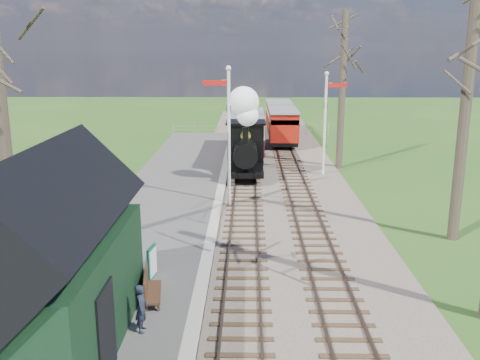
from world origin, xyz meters
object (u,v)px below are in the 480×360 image
Objects in this scene: locomotive at (245,138)px; red_carriage_b at (279,116)px; semaphore_near at (227,127)px; red_carriage_a at (283,126)px; coach at (246,132)px; bench at (149,287)px; person at (141,308)px; station_shed at (47,265)px; sign_board at (152,262)px; semaphore_far at (327,116)px.

red_carriage_b is (2.61, 15.56, -0.76)m from locomotive.
semaphore_near is 15.72m from red_carriage_a.
coach is 20.97m from bench.
coach reaches higher than person.
sign_board is at bearing 68.06° from station_shed.
red_carriage_b is (6.90, 32.70, -0.79)m from station_shed.
locomotive reaches higher than red_carriage_a.
semaphore_far is 1.13× the size of red_carriage_a.
semaphore_far reaches higher than red_carriage_a.
station_shed is 1.28× the size of locomotive.
bench is at bearing 3.96° from person.
semaphore_far is 5.71× the size of sign_board.
red_carriage_a is (3.37, 15.20, -2.14)m from semaphore_near.
locomotive is at bearing 78.43° from sign_board.
locomotive is at bearing -104.56° from red_carriage_a.
red_carriage_a is 25.32m from bench.
red_carriage_a is 26.88m from person.
person is at bearing -84.43° from sign_board.
bench is (-5.14, -30.28, -0.89)m from red_carriage_b.
bench is (-2.54, -20.79, -1.05)m from coach.
semaphore_far is 3.81× the size of bench.
red_carriage_a is 1.00× the size of red_carriage_b.
locomotive is (-4.39, -0.85, -1.11)m from semaphore_far.
person is at bearing -98.38° from locomotive.
person is (-2.41, -16.34, -1.44)m from locomotive.
semaphore_near is 5.11× the size of person.
coach is at bearing 83.03° from bench.
semaphore_near reaches higher than station_shed.
red_carriage_a is 3.36× the size of bench.
locomotive is 0.62× the size of coach.
locomotive is (4.29, 17.15, -0.02)m from station_shed.
coach is at bearing -6.44° from person.
locomotive is at bearing -99.53° from red_carriage_b.
semaphore_near is 6.21× the size of sign_board.
red_carriage_a and red_carriage_b have the same top height.
locomotive is at bearing -168.98° from semaphore_far.
coach is 6.45× the size of person.
semaphore_far reaches higher than coach.
station_shed is 1.25× the size of red_carriage_b.
person is (0.12, -1.62, 0.22)m from bench.
semaphore_far is at bearing 11.02° from locomotive.
sign_board is at bearing -103.57° from semaphore_near.
station_shed is 1.10× the size of semaphore_far.
semaphore_near reaches higher than red_carriage_b.
semaphore_far is 7.02m from coach.
coach is at bearing -123.11° from red_carriage_a.
station_shed is 6.29× the size of sign_board.
station_shed is 28.08m from red_carriage_a.
locomotive is at bearing 80.25° from bench.
red_carriage_b is (2.60, 9.49, -0.16)m from coach.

